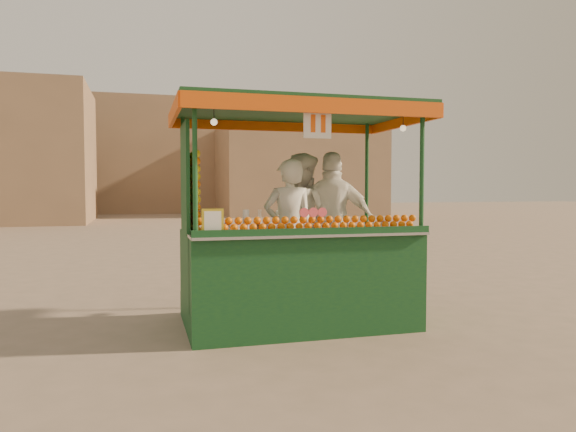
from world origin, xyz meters
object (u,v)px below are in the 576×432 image
object	(u,v)px
juice_cart	(292,255)
vendor_middle	(301,222)
vendor_right	(333,222)
vendor_left	(289,229)

from	to	relation	value
juice_cart	vendor_middle	size ratio (longest dim) A/B	1.62
vendor_middle	vendor_right	size ratio (longest dim) A/B	0.99
vendor_left	vendor_right	distance (m)	0.65
vendor_middle	vendor_right	xyz separation A→B (m)	(0.34, -0.20, 0.01)
juice_cart	vendor_right	bearing A→B (deg)	27.26
juice_cart	vendor_left	world-z (taller)	juice_cart
juice_cart	vendor_right	distance (m)	0.74
juice_cart	vendor_right	world-z (taller)	juice_cart
juice_cart	vendor_left	xyz separation A→B (m)	(-0.02, 0.09, 0.27)
juice_cart	vendor_middle	distance (m)	0.65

